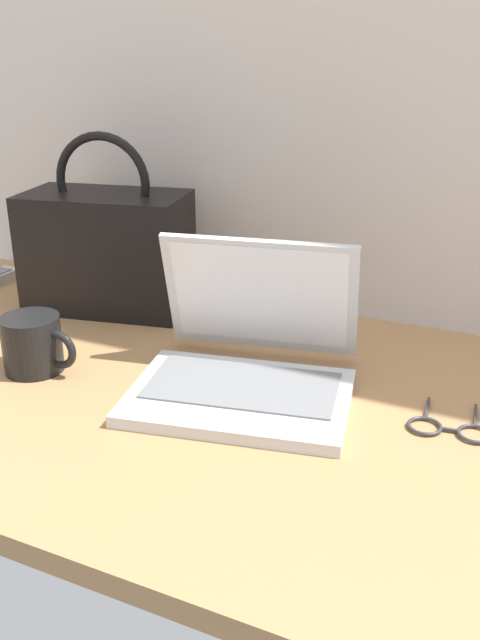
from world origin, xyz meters
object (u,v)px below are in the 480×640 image
laptop (247,360)px  handbag (107,248)px  coffee_mug (34,343)px  eyeglasses (450,428)px

laptop → handbag: 0.43m
coffee_mug → eyeglasses: coffee_mug is taller
handbag → coffee_mug: bearing=-78.9°
coffee_mug → eyeglasses: (0.62, 0.09, -0.04)m
eyeglasses → handbag: (-0.67, 0.20, 0.11)m
laptop → eyeglasses: size_ratio=3.06×
laptop → eyeglasses: laptop is taller
laptop → handbag: (-0.38, 0.20, 0.07)m
laptop → eyeglasses: bearing=0.4°
laptop → coffee_mug: 0.33m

